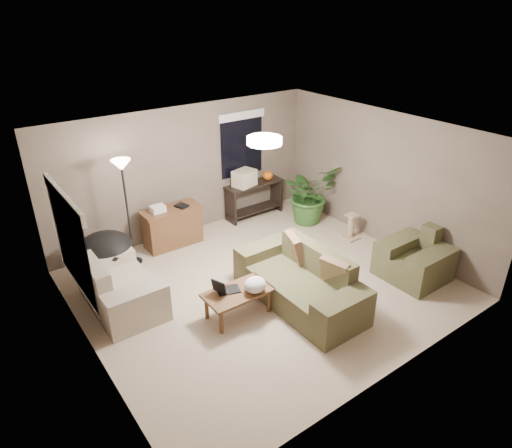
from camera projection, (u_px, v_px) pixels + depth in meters
room_shell at (264, 217)px, 6.93m from camera, size 5.50×5.50×5.50m
main_sofa at (301, 284)px, 6.99m from camera, size 0.95×2.20×0.85m
throw_pillows at (315, 260)px, 6.97m from camera, size 0.37×1.40×0.47m
loveseat at (119, 289)px, 6.89m from camera, size 0.90×1.60×0.85m
armchair at (414, 261)px, 7.61m from camera, size 0.95×1.00×0.85m
coffee_table at (238, 295)px, 6.65m from camera, size 1.00×0.55×0.42m
laptop at (224, 289)px, 6.57m from camera, size 0.42×0.32×0.24m
plastic_bag at (255, 285)px, 6.56m from camera, size 0.41×0.40×0.23m
desk at (172, 226)px, 8.57m from camera, size 1.10×0.50×0.75m
desk_papers at (163, 208)px, 8.29m from camera, size 0.70×0.28×0.12m
console_table at (254, 197)px, 9.69m from camera, size 1.30×0.40×0.75m
pumpkin at (268, 175)px, 9.69m from camera, size 0.24×0.24×0.19m
cardboard_box at (244, 178)px, 9.34m from camera, size 0.51×0.43×0.33m
papasan_chair at (106, 252)px, 7.53m from camera, size 0.92×0.92×0.80m
floor_lamp at (123, 178)px, 7.44m from camera, size 0.32×0.32×1.91m
ceiling_fixture at (264, 141)px, 6.40m from camera, size 0.50×0.50×0.10m
houseplant at (309, 200)px, 9.43m from camera, size 1.11×1.23×0.96m
cat_scratching_post at (351, 228)px, 8.87m from camera, size 0.32×0.32×0.50m
window_left at (68, 226)px, 5.47m from camera, size 0.05×1.56×1.33m
window_back at (242, 133)px, 9.16m from camera, size 1.06×0.05×1.33m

